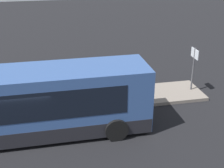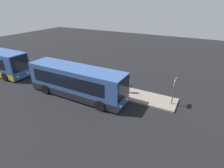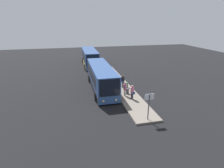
% 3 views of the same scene
% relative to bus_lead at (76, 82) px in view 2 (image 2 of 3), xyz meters
% --- Properties ---
extents(ground, '(80.00, 80.00, 0.00)m').
position_rel_bus_lead_xyz_m(ground, '(-0.39, -0.17, -1.57)').
color(ground, black).
extents(platform, '(20.00, 2.58, 0.19)m').
position_rel_bus_lead_xyz_m(platform, '(-0.39, 2.72, -1.47)').
color(platform, slate).
rests_on(platform, ground).
extents(bus_lead, '(10.72, 2.83, 3.14)m').
position_rel_bus_lead_xyz_m(bus_lead, '(0.00, 0.00, 0.00)').
color(bus_lead, '#33518C').
rests_on(bus_lead, ground).
extents(passenger_boarding, '(0.64, 0.51, 1.70)m').
position_rel_bus_lead_xyz_m(passenger_boarding, '(4.60, 2.79, -0.47)').
color(passenger_boarding, '#2D2D33').
rests_on(passenger_boarding, platform).
extents(passenger_waiting, '(0.67, 0.52, 1.75)m').
position_rel_bus_lead_xyz_m(passenger_waiting, '(0.77, 2.82, -0.45)').
color(passenger_waiting, gray).
rests_on(passenger_waiting, platform).
extents(passenger_with_bags, '(0.45, 0.45, 1.76)m').
position_rel_bus_lead_xyz_m(passenger_with_bags, '(3.52, 2.26, -0.42)').
color(passenger_with_bags, silver).
rests_on(passenger_with_bags, platform).
extents(suitcase, '(0.32, 0.21, 0.97)m').
position_rel_bus_lead_xyz_m(suitcase, '(0.92, 3.36, -1.01)').
color(suitcase, '#598C59').
rests_on(suitcase, platform).
extents(sign_post, '(0.10, 0.87, 2.57)m').
position_rel_bus_lead_xyz_m(sign_post, '(9.11, 2.73, 0.31)').
color(sign_post, '#4C4C51').
rests_on(sign_post, platform).
extents(trash_bin, '(0.44, 0.44, 0.65)m').
position_rel_bus_lead_xyz_m(trash_bin, '(2.91, 2.73, -1.05)').
color(trash_bin, '#3F3F44').
rests_on(trash_bin, platform).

